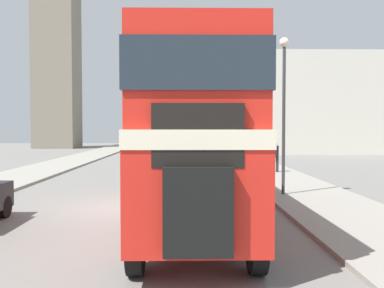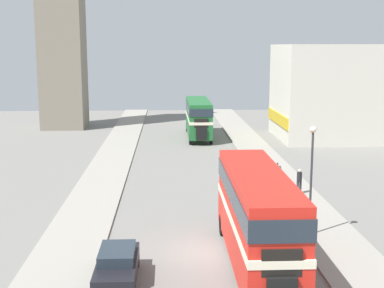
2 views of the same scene
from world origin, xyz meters
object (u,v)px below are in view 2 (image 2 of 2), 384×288
(pedestrian_walking, at_px, (299,180))
(street_lamp, at_px, (312,164))
(car_parked_near, at_px, (117,266))
(bicycle_on_pavement, at_px, (279,169))
(bus_distant, at_px, (198,115))
(double_decker_bus, at_px, (257,212))

(pedestrian_walking, xyz_separation_m, street_lamp, (-1.43, -8.05, 2.87))
(car_parked_near, distance_m, bicycle_on_pavement, 22.20)
(pedestrian_walking, bearing_deg, bus_distant, 102.93)
(bus_distant, relative_size, pedestrian_walking, 6.28)
(car_parked_near, xyz_separation_m, bicycle_on_pavement, (10.99, 19.29, -0.29))
(double_decker_bus, bearing_deg, bicycle_on_pavement, 75.07)
(car_parked_near, xyz_separation_m, pedestrian_walking, (11.13, 13.26, 0.32))
(double_decker_bus, relative_size, pedestrian_walking, 6.46)
(double_decker_bus, distance_m, street_lamp, 5.41)
(double_decker_bus, xyz_separation_m, street_lamp, (3.51, 3.91, 1.29))
(street_lamp, bearing_deg, double_decker_bus, -131.91)
(car_parked_near, bearing_deg, bus_distant, 81.41)
(bicycle_on_pavement, bearing_deg, bus_distant, 106.64)
(bus_distant, xyz_separation_m, pedestrian_walking, (5.50, -23.97, -1.40))
(pedestrian_walking, xyz_separation_m, bicycle_on_pavement, (-0.14, 6.02, -0.61))
(bus_distant, bearing_deg, pedestrian_walking, -77.07)
(bus_distant, distance_m, car_parked_near, 37.69)
(double_decker_bus, bearing_deg, bus_distant, 90.91)
(bus_distant, height_order, street_lamp, street_lamp)
(bus_distant, xyz_separation_m, bicycle_on_pavement, (5.36, -17.94, -2.01))
(double_decker_bus, height_order, pedestrian_walking, double_decker_bus)
(car_parked_near, bearing_deg, bicycle_on_pavement, 60.33)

